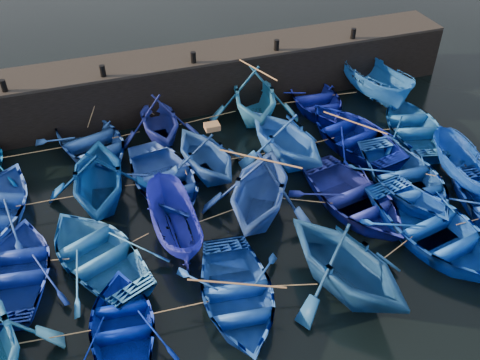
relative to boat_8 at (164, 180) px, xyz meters
name	(u,v)px	position (x,y,z in m)	size (l,w,h in m)	color
ground	(270,250)	(2.70, -4.37, -0.53)	(120.00, 120.00, 0.00)	black
quay_wall	(190,81)	(2.70, 6.13, 0.72)	(26.00, 2.50, 2.50)	black
quay_top	(189,55)	(2.70, 6.13, 2.03)	(26.00, 2.50, 0.12)	black
bollard_0	(4,86)	(-5.30, 5.23, 2.34)	(0.24, 0.24, 0.50)	black
bollard_1	(103,71)	(-1.30, 5.23, 2.34)	(0.24, 0.24, 0.50)	black
bollard_2	(193,57)	(2.70, 5.23, 2.34)	(0.24, 0.24, 0.50)	black
bollard_3	(277,45)	(6.70, 5.23, 2.34)	(0.24, 0.24, 0.50)	black
bollard_4	(353,33)	(10.70, 5.23, 2.34)	(0.24, 0.24, 0.50)	black
boat_1	(91,142)	(-2.40, 3.51, 0.03)	(3.82, 5.34, 1.11)	#1F499A
boat_2	(159,119)	(0.61, 3.62, 0.52)	(3.43, 3.97, 2.09)	navy
boat_3	(254,94)	(5.13, 3.89, 0.75)	(4.19, 4.86, 2.56)	#2876BB
boat_4	(316,99)	(8.24, 3.77, -0.03)	(3.39, 4.74, 0.98)	navy
boat_5	(374,81)	(11.27, 3.64, 0.47)	(1.94, 5.15, 1.99)	#1756A7
boat_7	(98,176)	(-2.41, 0.10, 0.72)	(4.08, 4.73, 2.49)	navy
boat_8	(164,180)	(0.00, 0.00, 0.00)	(3.63, 5.07, 1.05)	blue
boat_9	(206,153)	(1.82, 0.42, 0.55)	(3.53, 4.10, 2.16)	#1F4D94
boat_10	(286,136)	(5.21, 0.34, 0.68)	(3.95, 4.58, 2.41)	blue
boat_11	(353,134)	(8.44, 0.44, 0.03)	(3.81, 5.32, 1.10)	#000B73
boat_12	(413,126)	(11.33, 0.18, -0.02)	(3.50, 4.89, 1.01)	#135195
boat_13	(18,269)	(-5.46, -2.93, -0.05)	(3.31, 4.62, 0.96)	#122C9A
boat_14	(97,253)	(-2.96, -3.09, -0.01)	(3.56, 4.98, 1.03)	blue
boat_15	(174,223)	(-0.27, -2.76, 0.26)	(1.53, 4.07, 1.57)	#1A229B
boat_16	(259,188)	(2.98, -2.53, 0.75)	(4.18, 4.85, 2.55)	#284FAB
boat_17	(354,199)	(6.44, -3.40, 0.01)	(3.67, 5.13, 1.06)	navy
boat_18	(406,178)	(8.89, -3.01, 0.03)	(3.85, 5.38, 1.12)	#11429A
boat_19	(463,168)	(11.18, -3.38, 0.25)	(1.51, 4.00, 1.55)	#09399C
boat_21	(123,324)	(-2.61, -6.13, -0.10)	(2.94, 4.11, 0.85)	#00199C
boat_22	(237,295)	(0.85, -6.23, -0.03)	(3.42, 4.78, 0.99)	#1547B6
boat_23	(346,261)	(4.25, -6.69, 0.74)	(4.16, 4.82, 2.54)	navy
boat_24	(435,230)	(8.22, -5.84, 0.07)	(4.09, 5.72, 1.19)	blue
wooden_crate	(212,127)	(2.12, 0.42, 1.74)	(0.57, 0.44, 0.23)	brown
mooring_ropes	(214,150)	(2.27, 0.83, 0.36)	(18.22, 11.86, 2.10)	tan
loose_oars	(281,147)	(4.35, -1.11, 1.30)	(9.84, 12.21, 1.62)	#99724C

